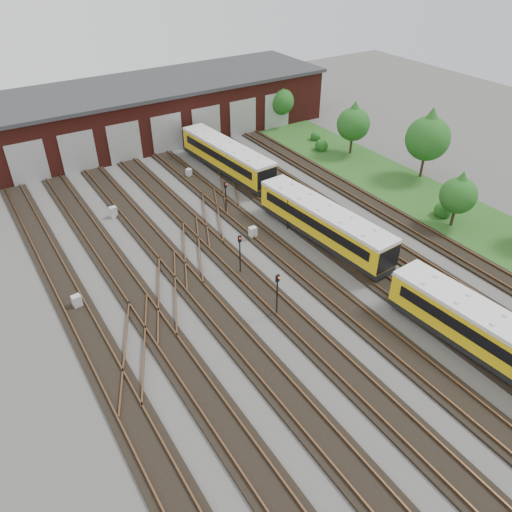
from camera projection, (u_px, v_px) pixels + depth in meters
ground at (344, 335)px, 32.50m from camera, size 120.00×120.00×0.00m
track_network at (336, 330)px, 32.78m from camera, size 30.40×70.00×0.33m
maintenance_shed at (122, 115)px, 58.45m from camera, size 51.00×12.50×6.35m
grass_verge at (426, 200)px, 47.86m from camera, size 8.00×55.00×0.05m
metro_train at (324, 222)px, 40.91m from camera, size 3.48×45.90×2.84m
signal_mast_0 at (277, 290)px, 32.86m from camera, size 0.29×0.27×3.46m
signal_mast_1 at (240, 250)px, 36.92m from camera, size 0.28×0.26×3.37m
signal_mast_2 at (226, 194)px, 44.59m from camera, size 0.30×0.28×3.16m
signal_mast_3 at (288, 210)px, 42.44m from camera, size 0.24×0.23×2.99m
relay_cabinet_0 at (77, 302)px, 34.54m from camera, size 0.65×0.56×1.01m
relay_cabinet_1 at (113, 212)px, 44.95m from camera, size 0.66×0.58×1.00m
relay_cabinet_2 at (253, 233)px, 42.01m from camera, size 0.62×0.52×1.03m
relay_cabinet_3 at (189, 173)px, 51.82m from camera, size 0.68×0.64×0.91m
relay_cabinet_4 at (268, 178)px, 50.55m from camera, size 0.81×0.76×1.08m
tree_0 at (281, 98)px, 62.76m from camera, size 3.33×3.33×5.51m
tree_1 at (354, 120)px, 54.98m from camera, size 3.67×3.67×6.08m
tree_2 at (429, 133)px, 49.47m from camera, size 4.42×4.42×7.33m
tree_3 at (459, 191)px, 42.11m from camera, size 3.13×3.13×5.19m
bush_0 at (444, 208)px, 44.95m from camera, size 1.59×1.59×1.59m
bush_1 at (322, 144)px, 57.58m from camera, size 1.51×1.51×1.51m
bush_2 at (316, 135)px, 60.27m from camera, size 1.22×1.22×1.22m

